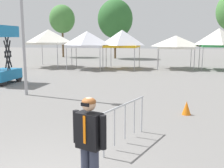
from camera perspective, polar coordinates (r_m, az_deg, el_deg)
canopy_tent_behind_right at (r=26.21m, az=-13.60°, el=9.90°), size 3.52×3.52×3.57m
canopy_tent_behind_left at (r=23.91m, az=-5.44°, el=9.66°), size 3.28×3.28×3.36m
canopy_tent_far_right at (r=24.06m, az=2.19°, el=9.80°), size 3.03×3.03×3.49m
canopy_tent_center at (r=24.66m, az=13.68°, el=8.83°), size 3.27×3.27×2.98m
canopy_tent_right_of_center at (r=24.84m, az=22.18°, el=9.29°), size 2.95×2.95×3.58m
scissor_lift at (r=17.30m, az=-22.89°, el=3.68°), size 1.45×2.33×3.47m
person_foreground at (r=4.46m, az=-4.92°, el=-12.27°), size 0.62×0.36×1.78m
light_pole_near_lift at (r=13.34m, az=-19.09°, el=16.27°), size 0.36×0.36×7.55m
tree_behind_tents_left at (r=36.57m, az=0.70°, el=13.93°), size 4.73×4.73×7.93m
tree_behind_tents_right at (r=40.02m, az=-10.77°, el=13.67°), size 3.68×3.68×7.55m
crowd_barrier_near_person at (r=6.83m, az=2.85°, el=-6.83°), size 0.75×2.00×1.08m
traffic_cone_lot_center at (r=9.85m, az=15.87°, el=-5.02°), size 0.32×0.32×0.49m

